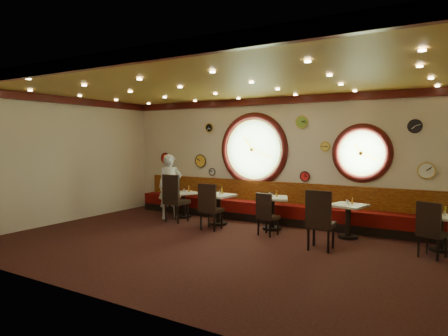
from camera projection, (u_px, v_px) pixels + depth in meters
floor at (212, 246)px, 7.93m from camera, size 9.00×6.00×0.00m
ceiling at (212, 83)px, 7.71m from camera, size 9.00×6.00×0.02m
wall_back at (274, 159)px, 10.38m from camera, size 9.00×0.02×3.20m
wall_front at (88, 178)px, 5.26m from camera, size 9.00×0.02×3.20m
wall_left at (63, 160)px, 10.14m from camera, size 0.02×6.00×3.20m
molding_back at (274, 101)px, 10.23m from camera, size 9.00×0.10×0.18m
molding_front at (89, 63)px, 5.19m from camera, size 9.00×0.10×0.18m
molding_left at (63, 100)px, 10.01m from camera, size 0.10×6.00×0.18m
banquette_base at (269, 218)px, 10.24m from camera, size 8.00×0.55×0.20m
banquette_seat at (269, 208)px, 10.23m from camera, size 8.00×0.55×0.30m
banquette_back at (273, 192)px, 10.39m from camera, size 8.00×0.10×0.55m
porthole_left_glass at (254, 150)px, 10.67m from camera, size 1.66×0.02×1.66m
porthole_left_frame at (254, 150)px, 10.65m from camera, size 1.98×0.18×1.98m
porthole_left_ring at (253, 150)px, 10.63m from camera, size 1.61×0.03×1.61m
porthole_right_glass at (362, 153)px, 9.22m from camera, size 1.10×0.02×1.10m
porthole_right_frame at (362, 153)px, 9.21m from camera, size 1.38×0.18×1.38m
porthole_right_ring at (361, 153)px, 9.19m from camera, size 1.09×0.03×1.09m
wall_clock_0 at (426, 171)px, 8.52m from camera, size 0.34×0.03×0.34m
wall_clock_1 at (302, 122)px, 9.89m from camera, size 0.30×0.03×0.30m
wall_clock_2 at (166, 158)px, 12.21m from camera, size 0.32×0.03×0.32m
wall_clock_3 at (209, 128)px, 11.32m from camera, size 0.24×0.03×0.24m
wall_clock_4 at (305, 176)px, 9.93m from camera, size 0.24×0.03×0.24m
wall_clock_5 at (415, 126)px, 8.58m from camera, size 0.28×0.03×0.28m
wall_clock_6 at (212, 172)px, 11.35m from camera, size 0.20×0.03×0.20m
wall_clock_7 at (201, 161)px, 11.54m from camera, size 0.36×0.03×0.36m
wall_clock_8 at (325, 146)px, 9.62m from camera, size 0.22×0.03×0.22m
table_a at (184, 201)px, 10.82m from camera, size 0.84×0.84×0.70m
table_b at (218, 206)px, 9.91m from camera, size 0.78×0.78×0.76m
table_c at (272, 209)px, 9.36m from camera, size 0.92×0.92×0.77m
table_d at (348, 217)px, 8.54m from camera, size 0.78×0.78×0.73m
table_e at (441, 229)px, 7.55m from camera, size 0.70×0.70×0.68m
chair_a at (174, 195)px, 10.15m from camera, size 0.53×0.53×0.76m
chair_b at (209, 204)px, 9.26m from camera, size 0.48×0.48×0.68m
chair_c at (266, 211)px, 8.74m from camera, size 0.46×0.46×0.59m
chair_d at (320, 216)px, 7.55m from camera, size 0.51×0.51×0.72m
chair_e at (431, 226)px, 7.06m from camera, size 0.54×0.54×0.63m
condiment_a_salt at (184, 190)px, 10.85m from camera, size 0.03×0.03×0.09m
condiment_b_salt at (216, 192)px, 9.97m from camera, size 0.04×0.04×0.11m
condiment_c_salt at (270, 194)px, 9.44m from camera, size 0.03×0.03×0.10m
condiment_d_salt at (347, 202)px, 8.59m from camera, size 0.04×0.04×0.10m
condiment_a_pepper at (185, 191)px, 10.74m from camera, size 0.03×0.03×0.09m
condiment_b_pepper at (220, 192)px, 9.89m from camera, size 0.04×0.04×0.11m
condiment_c_pepper at (272, 195)px, 9.34m from camera, size 0.04×0.04×0.11m
condiment_d_pepper at (348, 202)px, 8.44m from camera, size 0.04×0.04×0.11m
condiment_a_bottle at (189, 189)px, 10.80m from camera, size 0.05×0.05×0.17m
condiment_b_bottle at (222, 190)px, 9.96m from camera, size 0.06×0.06×0.18m
condiment_c_bottle at (277, 193)px, 9.35m from camera, size 0.05×0.05×0.17m
condiment_d_bottle at (352, 201)px, 8.55m from camera, size 0.05×0.05×0.15m
condiment_e_salt at (436, 212)px, 7.65m from camera, size 0.04×0.04×0.10m
condiment_e_pepper at (445, 214)px, 7.45m from camera, size 0.03×0.03×0.09m
condiment_e_bottle at (445, 211)px, 7.57m from camera, size 0.06×0.06×0.18m
waiter at (170, 186)px, 10.68m from camera, size 0.72×0.75×1.72m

